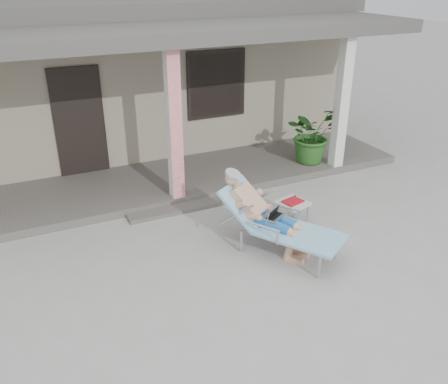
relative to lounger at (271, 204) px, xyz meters
name	(u,v)px	position (x,y,z in m)	size (l,w,h in m)	color
ground	(228,263)	(-0.74, -0.09, -0.77)	(60.00, 60.00, 0.00)	#9E9E99
house	(114,69)	(-0.74, 6.40, 0.90)	(10.40, 5.40, 3.30)	gray
porch_deck	(163,182)	(-0.74, 2.91, -0.69)	(10.00, 2.00, 0.15)	#605B56
porch_overhang	(155,39)	(-0.74, 2.85, 2.02)	(10.00, 2.30, 2.85)	silver
porch_step	(184,208)	(-0.74, 1.76, -0.73)	(2.00, 0.30, 0.07)	#605B56
lounger	(271,204)	(0.00, 0.00, 0.00)	(1.58, 1.94, 1.24)	#B7B7BC
side_table	(293,204)	(0.75, 0.56, -0.42)	(0.56, 0.56, 0.41)	beige
potted_palm	(312,134)	(2.41, 2.48, -0.01)	(1.09, 0.94, 1.21)	#26591E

